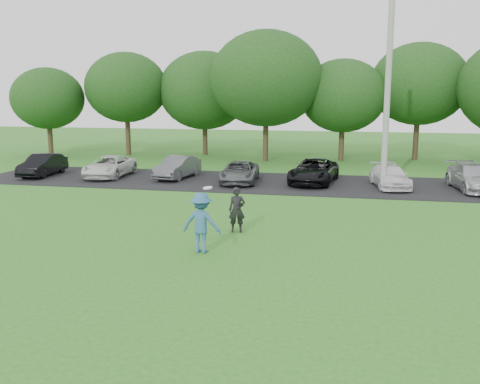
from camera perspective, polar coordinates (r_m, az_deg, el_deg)
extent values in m
plane|color=#276E1F|center=(15.19, -2.71, -7.25)|extent=(100.00, 100.00, 0.00)
cube|color=black|center=(27.62, 4.01, 0.98)|extent=(32.00, 6.50, 0.03)
cylinder|color=#9D9E99|center=(26.01, 15.51, 11.24)|extent=(0.28, 0.28, 10.17)
imported|color=#31628B|center=(15.69, -4.13, -3.29)|extent=(1.18, 0.71, 1.78)
cylinder|color=white|center=(15.34, -3.47, 0.45)|extent=(0.27, 0.27, 0.08)
imported|color=black|center=(17.90, -0.33, -1.91)|extent=(0.62, 0.47, 1.53)
cube|color=black|center=(17.65, 0.12, -1.35)|extent=(0.16, 0.12, 0.10)
imported|color=black|center=(31.76, -20.30, 2.74)|extent=(1.48, 3.73, 1.21)
imported|color=silver|center=(30.25, -13.77, 2.67)|extent=(2.03, 4.15, 1.13)
imported|color=#515358|center=(29.12, -6.68, 2.64)|extent=(1.76, 3.72, 1.18)
imported|color=#56595E|center=(27.54, -0.05, 2.14)|extent=(2.09, 3.98, 1.07)
imported|color=black|center=(27.63, 7.86, 2.23)|extent=(2.57, 4.63, 1.23)
imported|color=silver|center=(27.22, 15.69, 1.63)|extent=(2.08, 3.87, 1.07)
imported|color=#A7AAAE|center=(27.74, 23.59, 1.45)|extent=(2.22, 4.37, 1.22)
cylinder|color=#38281C|center=(41.80, -19.57, 5.21)|extent=(0.36, 0.36, 2.20)
ellipsoid|color=#214C19|center=(41.64, -19.83, 9.38)|extent=(5.20, 5.20, 4.42)
cylinder|color=#38281C|center=(40.48, -11.85, 5.79)|extent=(0.36, 0.36, 2.70)
ellipsoid|color=#214C19|center=(40.35, -12.05, 10.86)|extent=(5.94, 5.94, 5.05)
cylinder|color=#38281C|center=(39.99, -3.75, 5.58)|extent=(0.36, 0.36, 2.20)
ellipsoid|color=#214C19|center=(39.83, -3.81, 10.75)|extent=(6.68, 6.68, 5.68)
cylinder|color=#38281C|center=(36.18, 2.75, 5.44)|extent=(0.36, 0.36, 2.70)
ellipsoid|color=#214C19|center=(36.03, 2.81, 12.00)|extent=(7.42, 7.42, 6.31)
cylinder|color=#38281C|center=(37.16, 10.75, 5.02)|extent=(0.36, 0.36, 2.20)
ellipsoid|color=#214C19|center=(36.99, 10.93, 10.05)|extent=(5.76, 5.76, 4.90)
cylinder|color=#38281C|center=(38.77, 18.24, 5.27)|extent=(0.36, 0.36, 2.70)
ellipsoid|color=#214C19|center=(38.63, 18.58, 10.87)|extent=(6.50, 6.50, 5.53)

